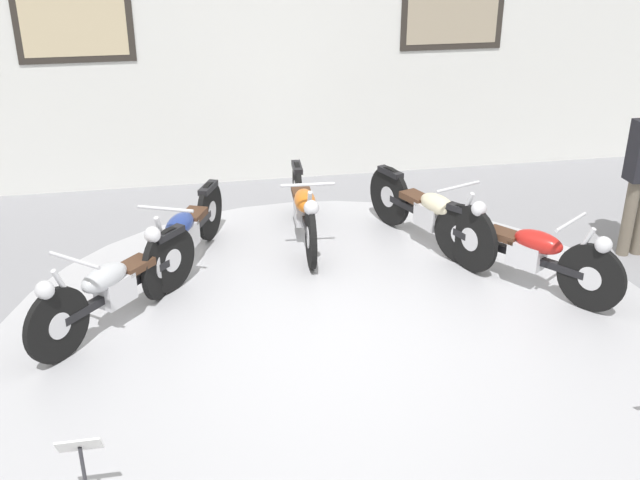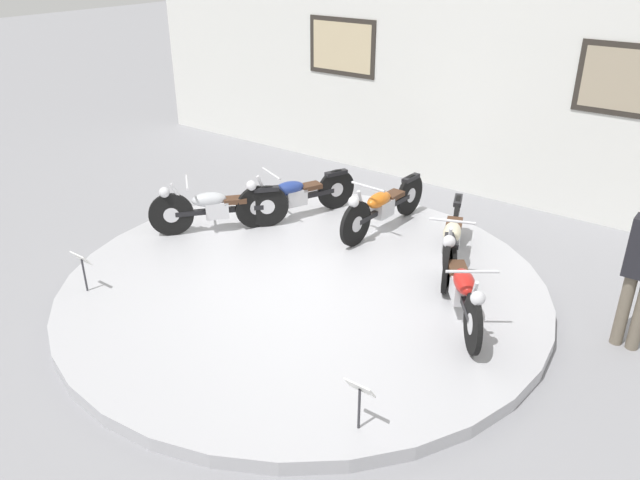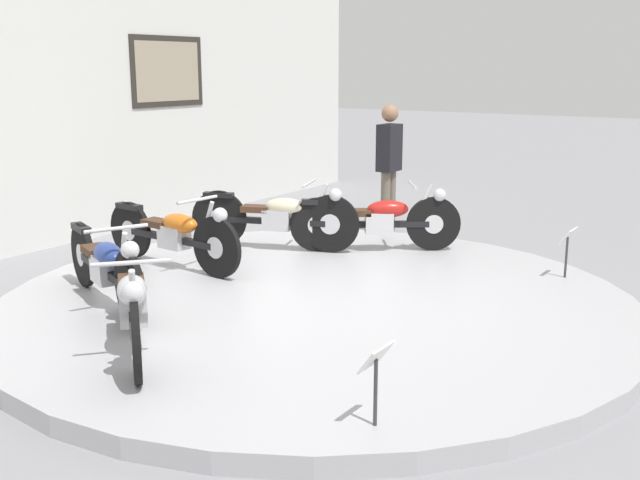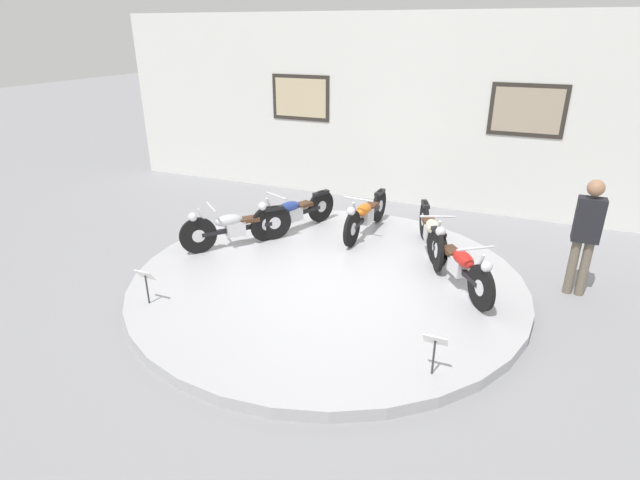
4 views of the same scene
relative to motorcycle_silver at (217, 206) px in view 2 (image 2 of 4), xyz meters
name	(u,v)px [view 2 (image 2 of 4)]	position (x,y,z in m)	size (l,w,h in m)	color
ground_plane	(304,291)	(1.88, -0.40, -0.53)	(60.00, 60.00, 0.00)	gray
display_platform	(304,286)	(1.88, -0.40, -0.46)	(5.91, 5.91, 0.15)	#ADADB2
back_wall	(468,73)	(1.88, 3.94, 1.45)	(14.00, 0.22, 3.96)	silver
motorcycle_silver	(217,206)	(0.00, 0.00, 0.00)	(1.33, 1.53, 0.79)	black
motorcycle_blue	(295,194)	(0.61, 1.02, 0.00)	(0.83, 1.84, 0.79)	black
motorcycle_orange	(383,205)	(1.87, 1.43, 0.00)	(0.54, 1.98, 0.79)	black
motorcycle_cream	(452,238)	(3.14, 1.02, 0.02)	(0.79, 1.91, 0.81)	black
motorcycle_red	(461,286)	(3.75, 0.00, 0.00)	(1.20, 1.64, 0.79)	black
info_placard_front_left	(82,263)	(-0.07, -2.14, -0.01)	(0.26, 0.11, 0.51)	#333338
info_placard_front_centre	(360,394)	(3.82, -2.14, -0.01)	(0.26, 0.11, 0.51)	#333338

